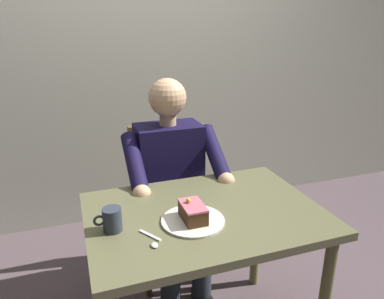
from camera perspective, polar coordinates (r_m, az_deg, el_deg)
cafe_rear_panel at (r=2.75m, az=-9.33°, el=19.46°), size 6.40×0.12×3.00m
dining_table at (r=1.61m, az=2.01°, el=-12.68°), size 1.00×0.71×0.73m
chair at (r=2.22m, az=-4.24°, el=-6.85°), size 0.42×0.42×0.91m
seated_person at (r=2.01m, az=-3.00°, el=-5.57°), size 0.53×0.58×1.22m
dessert_plate at (r=1.49m, az=0.15°, el=-11.23°), size 0.26×0.26×0.01m
cake_slice at (r=1.47m, az=0.14°, el=-9.88°), size 0.09×0.14×0.09m
coffee_cup at (r=1.44m, az=-12.63°, el=-10.75°), size 0.11×0.07×0.10m
dessert_spoon at (r=1.38m, az=-6.31°, el=-14.18°), size 0.07×0.14×0.01m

